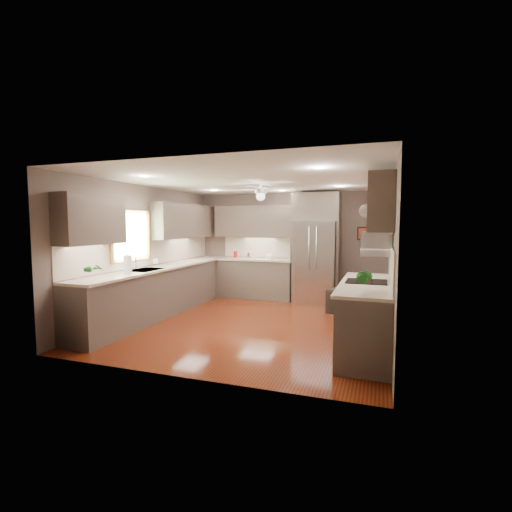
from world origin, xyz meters
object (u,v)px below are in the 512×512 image
Objects in this scene: refrigerator at (316,250)px; stool at (339,301)px; potted_plant_right at (365,277)px; potted_plant_left at (94,269)px; soap_bottle at (157,261)px; bowl at (270,258)px; canister_a at (236,254)px; canister_b at (248,255)px; canister_c at (254,255)px; microwave at (376,244)px; paper_towel at (128,265)px.

refrigerator reaches higher than stool.
potted_plant_right is 2.94m from stool.
stool is (3.28, 2.96, -0.85)m from potted_plant_left.
soap_bottle is 2.68m from bowl.
refrigerator is (2.66, 3.87, 0.10)m from potted_plant_left.
potted_plant_right reaches higher than canister_a.
canister_a is 2.91m from stool.
refrigerator reaches higher than canister_b.
potted_plant_right is (2.69, -3.69, 0.08)m from canister_c.
canister_b reaches higher than bowl.
refrigerator is at bearing 116.09° from microwave.
canister_c is at bearing 4.54° from canister_b.
soap_bottle is 0.57× the size of potted_plant_right.
potted_plant_right reaches higher than soap_bottle.
canister_c is 2.47m from soap_bottle.
canister_c is 0.88× the size of bowl.
canister_b is 4.03m from potted_plant_left.
canister_a is at bearing 172.77° from canister_c.
canister_c is 4.08m from potted_plant_left.
potted_plant_left is at bearing -86.32° from soap_bottle.
paper_towel is (-0.65, -3.23, 0.06)m from canister_a.
canister_b is 3.31m from paper_towel.
canister_a is 0.47× the size of paper_towel.
canister_b is 0.24× the size of microwave.
potted_plant_right is 1.06× the size of paper_towel.
canister_b is 1.63m from refrigerator.
canister_c is (0.15, 0.01, 0.02)m from canister_b.
canister_a is at bearing 130.45° from potted_plant_right.
potted_plant_right is 1.69× the size of bowl.
canister_c reaches higher than stool.
microwave reaches higher than soap_bottle.
potted_plant_left is 4.69m from refrigerator.
refrigerator is at bearing 36.66° from soap_bottle.
paper_towel is at bearing -107.86° from canister_b.
canister_a is 4.36m from microwave.
stool is at bearing -21.08° from canister_a.
potted_plant_left reaches higher than bowl.
canister_b is 0.63× the size of bowl.
canister_b is at bearing 61.10° from soap_bottle.
paper_towel is (-3.96, -0.42, -0.40)m from microwave.
paper_towel is at bearing -110.19° from canister_c.
soap_bottle reaches higher than canister_b.
potted_plant_left reaches higher than soap_bottle.
potted_plant_left is (0.12, -1.81, 0.05)m from soap_bottle.
paper_towel reaches higher than potted_plant_left.
bowl is at bearing 51.08° from soap_bottle.
potted_plant_left is 3.88m from potted_plant_right.
bowl is (0.38, -0.01, -0.06)m from canister_c.
potted_plant_left is 0.74m from paper_towel.
soap_bottle is at bearing 97.31° from paper_towel.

